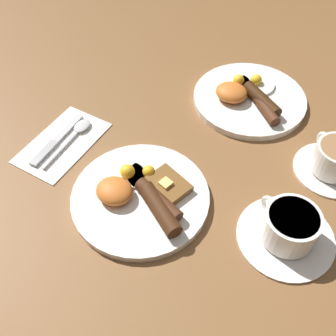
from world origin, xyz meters
name	(u,v)px	position (x,y,z in m)	size (l,w,h in m)	color
ground_plane	(141,200)	(0.00, 0.00, 0.00)	(3.00, 3.00, 0.00)	brown
breakfast_plate_near	(141,195)	(0.00, 0.00, 0.01)	(0.25, 0.25, 0.05)	white
breakfast_plate_far	(249,97)	(0.06, 0.36, 0.01)	(0.26, 0.26, 0.05)	white
teacup_near	(289,229)	(0.26, 0.06, 0.03)	(0.17, 0.17, 0.07)	white
teacup_far	(334,161)	(0.28, 0.25, 0.03)	(0.14, 0.14, 0.07)	white
napkin	(62,142)	(-0.22, 0.04, 0.00)	(0.12, 0.19, 0.01)	white
knife	(55,142)	(-0.23, 0.03, 0.01)	(0.03, 0.16, 0.01)	silver
spoon	(77,131)	(-0.21, 0.07, 0.01)	(0.03, 0.15, 0.01)	silver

